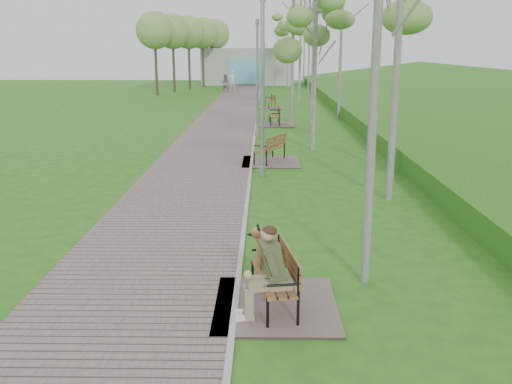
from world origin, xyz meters
TOP-DOWN VIEW (x-y plane):
  - ground at (0.00, 0.00)m, footprint 120.00×120.00m
  - walkway at (-1.75, 21.50)m, footprint 3.50×67.00m
  - kerb at (0.00, 21.50)m, footprint 0.10×67.00m
  - embankment at (12.00, 20.00)m, footprint 14.00×70.00m
  - building_north at (-1.50, 50.97)m, footprint 10.00×5.20m
  - bench_main at (0.56, -6.18)m, footprint 1.96×2.18m
  - bench_second at (0.66, 5.75)m, footprint 2.05×2.28m
  - bench_third at (1.01, 16.07)m, footprint 2.02×2.24m
  - bench_far at (0.85, 25.10)m, footprint 1.89×2.10m
  - lamp_post_near at (0.39, 3.44)m, footprint 0.22×0.22m
  - lamp_post_second at (0.13, 11.84)m, footprint 0.20×0.20m
  - lamp_post_third at (0.42, 34.98)m, footprint 0.17×0.17m
  - lamp_post_far at (0.13, 49.07)m, footprint 0.17×0.17m
  - pedestrian_near at (-2.71, 42.13)m, footprint 0.74×0.54m
  - pedestrian_far at (-3.20, 39.03)m, footprint 0.96×0.82m
  - birch_near_a at (2.42, 8.17)m, footprint 2.24×2.24m
  - birch_mid_a at (3.10, 17.48)m, footprint 2.33×2.33m
  - birch_far_c at (4.30, 36.33)m, footprint 2.50×2.50m
  - birch_distant_a at (2.76, 43.88)m, footprint 2.24×2.24m
  - birch_distant_b at (4.71, 48.51)m, footprint 2.56×2.56m

SIDE VIEW (x-z plane):
  - ground at x=0.00m, z-range 0.00..0.00m
  - embankment at x=12.00m, z-range -0.80..0.80m
  - walkway at x=-1.75m, z-range 0.00..0.04m
  - kerb at x=0.00m, z-range 0.00..0.05m
  - bench_far at x=0.85m, z-range -0.36..0.80m
  - bench_third at x=1.01m, z-range -0.39..0.85m
  - bench_second at x=0.66m, z-range -0.39..0.87m
  - bench_main at x=0.56m, z-range -0.37..1.34m
  - pedestrian_far at x=-3.20m, z-range 0.00..1.70m
  - pedestrian_near at x=-2.71m, z-range 0.00..1.88m
  - building_north at x=-1.50m, z-range -0.01..3.99m
  - lamp_post_far at x=0.13m, z-range -0.15..4.31m
  - lamp_post_third at x=0.42m, z-range -0.15..4.33m
  - lamp_post_second at x=0.13m, z-range -0.17..5.13m
  - lamp_post_near at x=0.39m, z-range -0.19..5.49m
  - birch_near_a at x=2.42m, z-range 1.79..8.05m
  - birch_distant_a at x=2.76m, z-range 2.18..9.83m
  - birch_mid_a at x=3.10m, z-range 2.28..10.28m
  - birch_far_c at x=4.30m, z-range 2.87..12.92m
  - birch_distant_b at x=4.71m, z-range 3.01..13.59m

